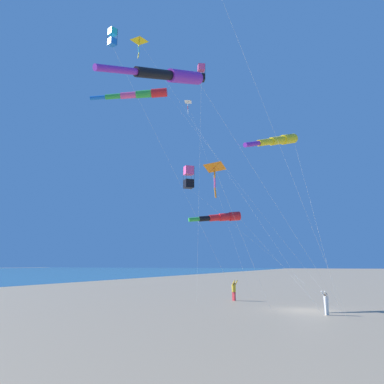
# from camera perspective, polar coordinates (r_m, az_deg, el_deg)

# --- Properties ---
(ground_plane) EXTENTS (600.00, 600.00, 0.00)m
(ground_plane) POSITION_cam_1_polar(r_m,az_deg,el_deg) (31.21, 16.24, -16.17)
(ground_plane) COLOR gray
(person_adult_flyer) EXTENTS (0.67, 0.62, 1.87)m
(person_adult_flyer) POSITION_cam_1_polar(r_m,az_deg,el_deg) (37.94, 6.10, -13.88)
(person_adult_flyer) COLOR #B72833
(person_adult_flyer) RESTS_ON ground_plane
(person_child_green_jacket) EXTENTS (0.54, 0.56, 1.57)m
(person_child_green_jacket) POSITION_cam_1_polar(r_m,az_deg,el_deg) (28.74, 18.89, -14.84)
(person_child_green_jacket) COLOR silver
(person_child_green_jacket) RESTS_ON ground_plane
(kite_delta_long_streamer_left) EXTENTS (3.02, 7.10, 9.94)m
(kite_delta_long_streamer_left) POSITION_cam_1_polar(r_m,az_deg,el_deg) (25.86, 3.26, 3.52)
(kite_delta_long_streamer_left) COLOR orange
(kite_delta_long_streamer_left) RESTS_ON ground_plane
(kite_box_yellow_midlevel) EXTENTS (3.55, 7.44, 19.07)m
(kite_box_yellow_midlevel) POSITION_cam_1_polar(r_m,az_deg,el_deg) (32.75, 1.36, 16.84)
(kite_box_yellow_midlevel) COLOR #EF4C93
(kite_box_yellow_midlevel) RESTS_ON ground_plane
(kite_windsock_green_low_center) EXTENTS (9.04, 14.94, 13.70)m
(kite_windsock_green_low_center) POSITION_cam_1_polar(r_m,az_deg,el_deg) (20.60, -3.39, 16.55)
(kite_windsock_green_low_center) COLOR purple
(kite_windsock_green_low_center) RESTS_ON ground_plane
(kite_box_white_trailing) EXTENTS (11.89, 1.05, 11.59)m
(kite_box_white_trailing) POSITION_cam_1_polar(r_m,az_deg,el_deg) (33.52, -0.47, 2.15)
(kite_box_white_trailing) COLOR #EF4C93
(kite_box_white_trailing) RESTS_ON ground_plane
(kite_windsock_teal_far_right) EXTENTS (4.15, 10.11, 11.48)m
(kite_windsock_teal_far_right) POSITION_cam_1_polar(r_m,az_deg,el_deg) (24.40, 12.40, 7.31)
(kite_windsock_teal_far_right) COLOR yellow
(kite_windsock_teal_far_right) RESTS_ON ground_plane
(kite_box_orange_high_right) EXTENTS (5.92, 13.97, 20.85)m
(kite_box_orange_high_right) POSITION_cam_1_polar(r_m,az_deg,el_deg) (32.31, -11.43, 21.08)
(kite_box_orange_high_right) COLOR #1EB7C6
(kite_box_orange_high_right) RESTS_ON ground_plane
(kite_delta_purple_drifting) EXTENTS (6.77, 1.87, 21.18)m
(kite_delta_purple_drifting) POSITION_cam_1_polar(r_m,az_deg,el_deg) (44.48, -0.51, 12.67)
(kite_delta_purple_drifting) COLOR white
(kite_delta_purple_drifting) RESTS_ON ground_plane
(kite_windsock_black_fish_shape) EXTENTS (19.90, 4.46, 18.94)m
(kite_windsock_black_fish_shape) POSITION_cam_1_polar(r_m,az_deg,el_deg) (36.75, -7.64, 13.85)
(kite_windsock_black_fish_shape) COLOR red
(kite_windsock_black_fish_shape) RESTS_ON ground_plane
(kite_windsock_striped_overhead) EXTENTS (9.54, 3.30, 7.61)m
(kite_windsock_striped_overhead) POSITION_cam_1_polar(r_m,az_deg,el_deg) (32.08, 4.33, -3.68)
(kite_windsock_striped_overhead) COLOR red
(kite_windsock_striped_overhead) RESTS_ON ground_plane
(kite_delta_checkered_midright) EXTENTS (13.80, 2.22, 21.65)m
(kite_delta_checkered_midright) POSITION_cam_1_polar(r_m,az_deg,el_deg) (34.80, -7.53, 20.72)
(kite_delta_checkered_midright) COLOR yellow
(kite_delta_checkered_midright) RESTS_ON ground_plane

